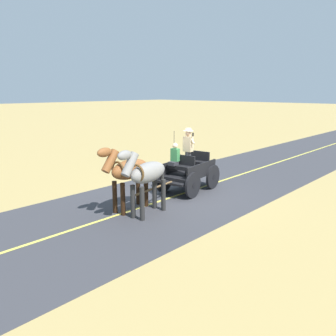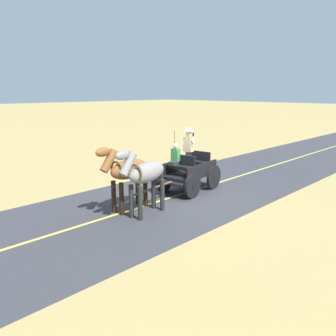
# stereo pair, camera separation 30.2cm
# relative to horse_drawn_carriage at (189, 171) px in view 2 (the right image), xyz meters

# --- Properties ---
(ground_plane) EXTENTS (200.00, 200.00, 0.00)m
(ground_plane) POSITION_rel_horse_drawn_carriage_xyz_m (-0.13, 0.30, -0.82)
(ground_plane) COLOR tan
(road_surface) EXTENTS (5.86, 160.00, 0.01)m
(road_surface) POSITION_rel_horse_drawn_carriage_xyz_m (-0.13, 0.30, -0.81)
(road_surface) COLOR #38383D
(road_surface) RESTS_ON ground
(road_centre_stripe) EXTENTS (0.12, 160.00, 0.00)m
(road_centre_stripe) POSITION_rel_horse_drawn_carriage_xyz_m (-0.13, 0.30, -0.81)
(road_centre_stripe) COLOR #DBCC4C
(road_centre_stripe) RESTS_ON road_surface
(horse_drawn_carriage) EXTENTS (1.73, 4.51, 2.50)m
(horse_drawn_carriage) POSITION_rel_horse_drawn_carriage_xyz_m (0.00, 0.00, 0.00)
(horse_drawn_carriage) COLOR black
(horse_drawn_carriage) RESTS_ON ground
(horse_near_side) EXTENTS (0.78, 2.15, 2.21)m
(horse_near_side) POSITION_rel_horse_drawn_carriage_xyz_m (-0.78, 2.95, 0.51)
(horse_near_side) COLOR gray
(horse_near_side) RESTS_ON ground
(horse_off_side) EXTENTS (0.70, 2.14, 2.21)m
(horse_off_side) POSITION_rel_horse_drawn_carriage_xyz_m (-0.03, 3.05, 0.51)
(horse_off_side) COLOR brown
(horse_off_side) RESTS_ON ground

